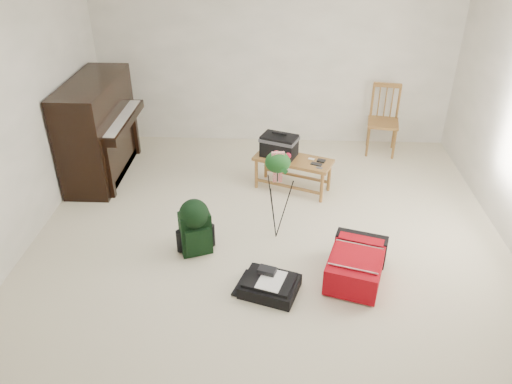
# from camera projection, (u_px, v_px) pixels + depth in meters

# --- Properties ---
(floor) EXTENTS (5.00, 5.50, 0.01)m
(floor) POSITION_uv_depth(u_px,v_px,m) (268.00, 251.00, 5.15)
(floor) COLOR beige
(floor) RESTS_ON ground
(wall_back) EXTENTS (5.00, 0.04, 2.50)m
(wall_back) POSITION_uv_depth(u_px,v_px,m) (274.00, 57.00, 6.87)
(wall_back) COLOR white
(wall_back) RESTS_ON floor
(wall_left) EXTENTS (0.04, 5.50, 2.50)m
(wall_left) POSITION_uv_depth(u_px,v_px,m) (0.00, 135.00, 4.61)
(wall_left) COLOR white
(wall_left) RESTS_ON floor
(piano) EXTENTS (0.71, 1.50, 1.25)m
(piano) POSITION_uv_depth(u_px,v_px,m) (99.00, 131.00, 6.31)
(piano) COLOR black
(piano) RESTS_ON floor
(bench) EXTENTS (1.01, 0.69, 0.72)m
(bench) POSITION_uv_depth(u_px,v_px,m) (283.00, 152.00, 5.99)
(bench) COLOR olive
(bench) RESTS_ON floor
(dining_chair) EXTENTS (0.48, 0.48, 0.96)m
(dining_chair) POSITION_uv_depth(u_px,v_px,m) (383.00, 120.00, 6.94)
(dining_chair) COLOR olive
(dining_chair) RESTS_ON floor
(red_suitcase) EXTENTS (0.66, 0.84, 0.31)m
(red_suitcase) POSITION_uv_depth(u_px,v_px,m) (355.00, 261.00, 4.75)
(red_suitcase) COLOR #B5070C
(red_suitcase) RESTS_ON floor
(black_duffel) EXTENTS (0.60, 0.53, 0.21)m
(black_duffel) POSITION_uv_depth(u_px,v_px,m) (270.00, 285.00, 4.59)
(black_duffel) COLOR black
(black_duffel) RESTS_ON floor
(green_backpack) EXTENTS (0.35, 0.33, 0.61)m
(green_backpack) POSITION_uv_depth(u_px,v_px,m) (195.00, 225.00, 4.97)
(green_backpack) COLOR black
(green_backpack) RESTS_ON floor
(flower_stand) EXTENTS (0.36, 0.36, 1.04)m
(flower_stand) POSITION_uv_depth(u_px,v_px,m) (277.00, 196.00, 5.11)
(flower_stand) COLOR black
(flower_stand) RESTS_ON floor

